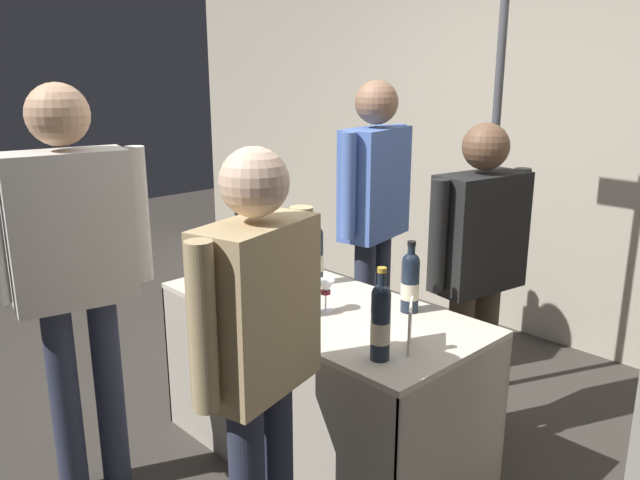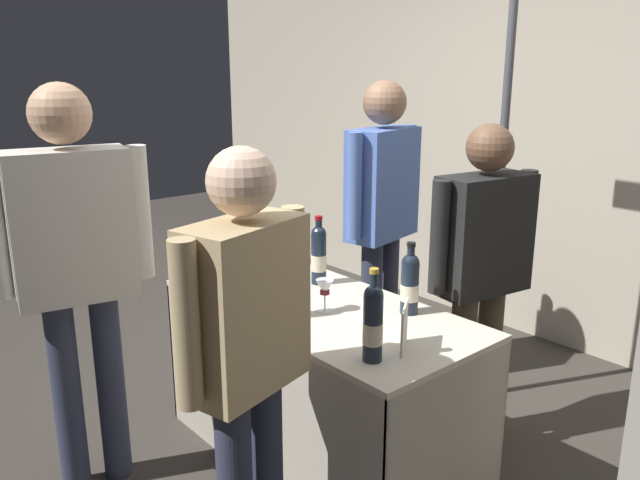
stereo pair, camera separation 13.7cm
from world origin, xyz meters
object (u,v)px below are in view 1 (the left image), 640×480
object	(u,v)px
wine_glass_mid	(222,271)
vendor_presenter	(374,204)
display_bottle_0	(239,248)
tasting_table	(320,354)
wine_glass_near_taster	(236,282)
wine_glass_near_vendor	(326,289)
taster_foreground_right	(73,257)
featured_wine_bottle	(316,254)
booth_signpost	(494,149)

from	to	relation	value
wine_glass_mid	vendor_presenter	world-z (taller)	vendor_presenter
display_bottle_0	tasting_table	bearing A→B (deg)	-1.20
wine_glass_mid	wine_glass_near_taster	xyz separation A→B (m)	(0.18, -0.06, 0.00)
display_bottle_0	wine_glass_near_vendor	world-z (taller)	display_bottle_0
tasting_table	display_bottle_0	xyz separation A→B (m)	(-0.61, 0.01, 0.37)
wine_glass_mid	taster_foreground_right	world-z (taller)	taster_foreground_right
wine_glass_mid	vendor_presenter	distance (m)	1.02
display_bottle_0	taster_foreground_right	distance (m)	0.91
wine_glass_mid	taster_foreground_right	bearing A→B (deg)	-94.72
tasting_table	taster_foreground_right	world-z (taller)	taster_foreground_right
tasting_table	vendor_presenter	xyz separation A→B (m)	(-0.38, 0.79, 0.52)
wine_glass_near_taster	taster_foreground_right	world-z (taller)	taster_foreground_right
tasting_table	wine_glass_near_taster	world-z (taller)	wine_glass_near_taster
display_bottle_0	wine_glass_near_taster	distance (m)	0.44
tasting_table	featured_wine_bottle	distance (m)	0.49
featured_wine_bottle	display_bottle_0	xyz separation A→B (m)	(-0.39, -0.17, -0.01)
display_bottle_0	wine_glass_near_vendor	distance (m)	0.68
tasting_table	vendor_presenter	bearing A→B (deg)	115.94
wine_glass_mid	vendor_presenter	bearing A→B (deg)	86.03
wine_glass_near_vendor	tasting_table	bearing A→B (deg)	154.72
taster_foreground_right	booth_signpost	bearing A→B (deg)	-7.07
featured_wine_bottle	vendor_presenter	distance (m)	0.64
wine_glass_near_vendor	vendor_presenter	world-z (taller)	vendor_presenter
taster_foreground_right	display_bottle_0	bearing A→B (deg)	18.86
wine_glass_mid	taster_foreground_right	size ratio (longest dim) A/B	0.08
vendor_presenter	booth_signpost	bearing A→B (deg)	106.44
wine_glass_mid	vendor_presenter	size ratio (longest dim) A/B	0.08
wine_glass_near_vendor	booth_signpost	distance (m)	1.23
vendor_presenter	featured_wine_bottle	bearing A→B (deg)	3.96
tasting_table	taster_foreground_right	xyz separation A→B (m)	(-0.51, -0.88, 0.53)
featured_wine_bottle	taster_foreground_right	xyz separation A→B (m)	(-0.28, -1.06, 0.14)
featured_wine_bottle	taster_foreground_right	size ratio (longest dim) A/B	0.20
featured_wine_bottle	booth_signpost	distance (m)	1.08
display_bottle_0	wine_glass_near_taster	world-z (taller)	display_bottle_0
wine_glass_near_vendor	wine_glass_near_taster	bearing A→B (deg)	-146.11
wine_glass_near_taster	vendor_presenter	world-z (taller)	vendor_presenter
taster_foreground_right	wine_glass_near_vendor	bearing A→B (deg)	-22.25
wine_glass_mid	featured_wine_bottle	bearing A→B (deg)	59.86
display_bottle_0	taster_foreground_right	xyz separation A→B (m)	(0.10, -0.89, 0.16)
wine_glass_mid	booth_signpost	world-z (taller)	booth_signpost
tasting_table	wine_glass_mid	xyz separation A→B (m)	(-0.45, -0.21, 0.34)
wine_glass_near_taster	display_bottle_0	bearing A→B (deg)	141.35
tasting_table	booth_signpost	world-z (taller)	booth_signpost
wine_glass_near_taster	vendor_presenter	xyz separation A→B (m)	(-0.11, 1.05, 0.18)
vendor_presenter	taster_foreground_right	xyz separation A→B (m)	(-0.12, -1.67, 0.01)
featured_wine_bottle	wine_glass_mid	world-z (taller)	featured_wine_bottle
vendor_presenter	taster_foreground_right	size ratio (longest dim) A/B	0.99
tasting_table	wine_glass_near_vendor	distance (m)	0.35
vendor_presenter	taster_foreground_right	distance (m)	1.67
wine_glass_mid	wine_glass_near_taster	bearing A→B (deg)	-16.72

